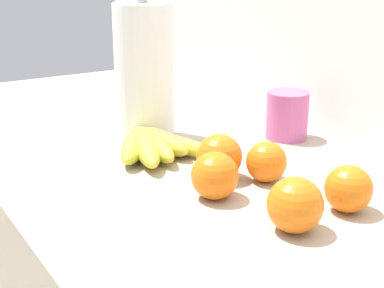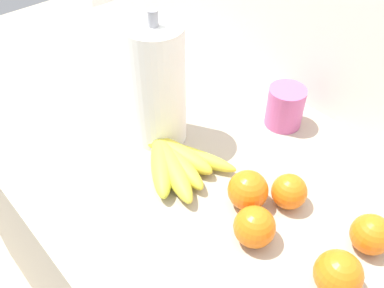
% 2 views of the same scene
% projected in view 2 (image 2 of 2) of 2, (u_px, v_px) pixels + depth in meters
% --- Properties ---
extents(wall_back, '(2.23, 0.06, 1.30)m').
position_uv_depth(wall_back, '(340.00, 192.00, 1.09)').
color(wall_back, silver).
rests_on(wall_back, ground).
extents(banana_bunch, '(0.21, 0.18, 0.04)m').
position_uv_depth(banana_bunch, '(174.00, 160.00, 0.84)').
color(banana_bunch, gold).
rests_on(banana_bunch, counter).
extents(orange_back_right, '(0.06, 0.06, 0.06)m').
position_uv_depth(orange_back_right, '(289.00, 191.00, 0.76)').
color(orange_back_right, orange).
rests_on(orange_back_right, counter).
extents(orange_front, '(0.07, 0.07, 0.07)m').
position_uv_depth(orange_front, '(371.00, 234.00, 0.69)').
color(orange_front, orange).
rests_on(orange_front, counter).
extents(orange_far_right, '(0.07, 0.07, 0.07)m').
position_uv_depth(orange_far_right, '(254.00, 227.00, 0.70)').
color(orange_far_right, orange).
rests_on(orange_far_right, counter).
extents(orange_center, '(0.07, 0.07, 0.07)m').
position_uv_depth(orange_center, '(338.00, 274.00, 0.63)').
color(orange_center, orange).
rests_on(orange_center, counter).
extents(orange_right, '(0.07, 0.07, 0.07)m').
position_uv_depth(orange_right, '(248.00, 190.00, 0.75)').
color(orange_right, orange).
rests_on(orange_right, counter).
extents(paper_towel_roll, '(0.11, 0.11, 0.29)m').
position_uv_depth(paper_towel_roll, '(157.00, 86.00, 0.83)').
color(paper_towel_roll, white).
rests_on(paper_towel_roll, counter).
extents(mug, '(0.08, 0.08, 0.09)m').
position_uv_depth(mug, '(285.00, 107.00, 0.92)').
color(mug, '#BF5696').
rests_on(mug, counter).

